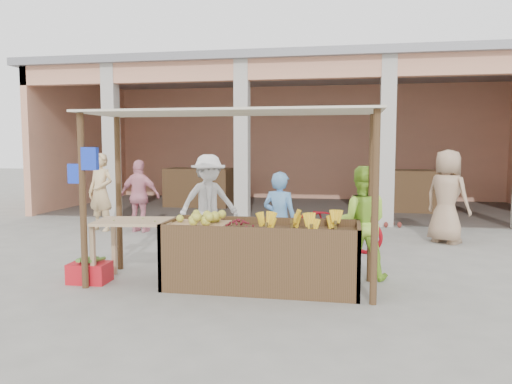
% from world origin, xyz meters
% --- Properties ---
extents(ground, '(60.00, 60.00, 0.00)m').
position_xyz_m(ground, '(0.00, 0.00, 0.00)').
color(ground, slate).
rests_on(ground, ground).
extents(market_building, '(14.40, 6.40, 4.20)m').
position_xyz_m(market_building, '(0.05, 8.93, 2.70)').
color(market_building, tan).
rests_on(market_building, ground).
extents(fruit_stall, '(2.60, 0.95, 0.80)m').
position_xyz_m(fruit_stall, '(0.50, 0.00, 0.40)').
color(fruit_stall, '#4E331F').
rests_on(fruit_stall, ground).
extents(stall_awning, '(4.09, 1.35, 2.39)m').
position_xyz_m(stall_awning, '(-0.01, 0.06, 1.98)').
color(stall_awning, '#4E331F').
rests_on(stall_awning, ground).
extents(banana_heap, '(1.01, 0.55, 0.18)m').
position_xyz_m(banana_heap, '(1.00, 0.03, 0.89)').
color(banana_heap, yellow).
rests_on(banana_heap, fruit_stall).
extents(melon_tray, '(0.79, 0.68, 0.21)m').
position_xyz_m(melon_tray, '(-0.39, -0.01, 0.90)').
color(melon_tray, tan).
rests_on(melon_tray, fruit_stall).
extents(berry_heap, '(0.47, 0.39, 0.15)m').
position_xyz_m(berry_heap, '(0.18, 0.02, 0.88)').
color(berry_heap, maroon).
rests_on(berry_heap, fruit_stall).
extents(side_table, '(1.18, 0.87, 0.88)m').
position_xyz_m(side_table, '(-1.30, -0.02, 0.74)').
color(side_table, tan).
rests_on(side_table, ground).
extents(papaya_pile, '(0.76, 0.43, 0.22)m').
position_xyz_m(papaya_pile, '(-1.30, -0.02, 0.99)').
color(papaya_pile, '#4E9731').
rests_on(papaya_pile, side_table).
extents(red_crate, '(0.55, 0.41, 0.28)m').
position_xyz_m(red_crate, '(-1.93, -0.19, 0.14)').
color(red_crate, red).
rests_on(red_crate, ground).
extents(plantain_bundle, '(0.41, 0.29, 0.08)m').
position_xyz_m(plantain_bundle, '(-1.93, -0.19, 0.32)').
color(plantain_bundle, '#558731').
rests_on(plantain_bundle, red_crate).
extents(produce_sacks, '(0.88, 0.66, 0.53)m').
position_xyz_m(produce_sacks, '(2.57, 5.50, 0.27)').
color(produce_sacks, maroon).
rests_on(produce_sacks, ground).
extents(vendor_blue, '(0.72, 0.61, 1.63)m').
position_xyz_m(vendor_blue, '(0.60, 1.01, 0.82)').
color(vendor_blue, '#5F98D6').
rests_on(vendor_blue, ground).
extents(vendor_green, '(0.83, 0.48, 1.72)m').
position_xyz_m(vendor_green, '(1.82, 0.76, 0.86)').
color(vendor_green, '#9BD838').
rests_on(vendor_green, ground).
extents(motorcycle, '(1.21, 2.04, 1.01)m').
position_xyz_m(motorcycle, '(1.36, 2.61, 0.50)').
color(motorcycle, maroon).
rests_on(motorcycle, ground).
extents(shopper_a, '(1.35, 1.17, 1.90)m').
position_xyz_m(shopper_a, '(-0.92, 2.34, 0.95)').
color(shopper_a, silver).
rests_on(shopper_a, ground).
extents(shopper_b, '(1.04, 0.61, 1.71)m').
position_xyz_m(shopper_b, '(-2.92, 3.79, 0.86)').
color(shopper_b, pink).
rests_on(shopper_b, ground).
extents(shopper_c, '(1.16, 1.12, 2.04)m').
position_xyz_m(shopper_c, '(3.53, 3.74, 1.02)').
color(shopper_c, '#9E7E62').
rests_on(shopper_c, ground).
extents(shopper_e, '(0.78, 0.66, 1.82)m').
position_xyz_m(shopper_e, '(-3.85, 3.80, 0.91)').
color(shopper_e, tan).
rests_on(shopper_e, ground).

